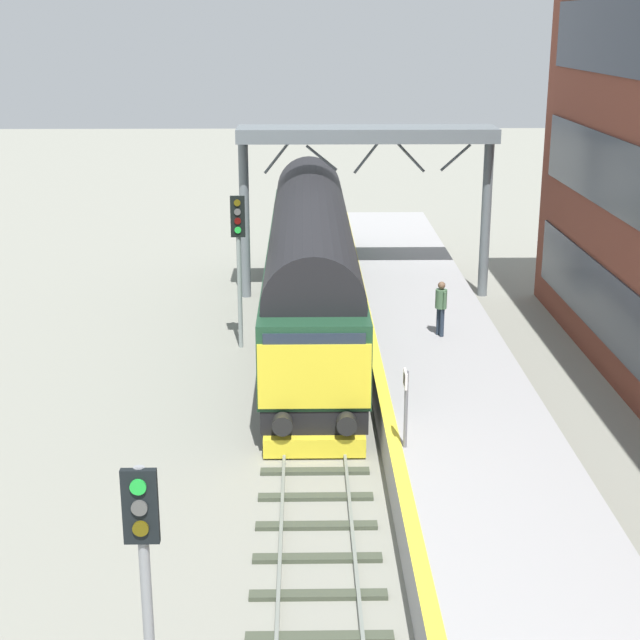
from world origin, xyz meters
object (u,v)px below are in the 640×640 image
at_px(platform_number_sign, 406,396).
at_px(waiting_passenger, 441,303).
at_px(signal_post_near, 146,592).
at_px(signal_post_mid, 239,250).
at_px(diesel_locomotive, 311,260).

bearing_deg(platform_number_sign, waiting_passenger, 76.74).
height_order(signal_post_near, signal_post_mid, signal_post_mid).
bearing_deg(waiting_passenger, diesel_locomotive, 26.32).
bearing_deg(diesel_locomotive, signal_post_near, -96.42).
relative_size(platform_number_sign, waiting_passenger, 1.07).
xyz_separation_m(diesel_locomotive, platform_number_sign, (1.95, -11.19, -0.30)).
xyz_separation_m(diesel_locomotive, signal_post_mid, (-2.24, -1.42, 0.67)).
bearing_deg(signal_post_near, waiting_passenger, 69.96).
relative_size(diesel_locomotive, waiting_passenger, 11.85).
distance_m(diesel_locomotive, waiting_passenger, 5.10).
distance_m(diesel_locomotive, signal_post_near, 20.04).
bearing_deg(platform_number_sign, signal_post_near, -115.66).
xyz_separation_m(platform_number_sign, waiting_passenger, (1.84, 7.82, -0.19)).
xyz_separation_m(diesel_locomotive, waiting_passenger, (3.79, -3.38, -0.49)).
height_order(diesel_locomotive, signal_post_near, signal_post_near).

